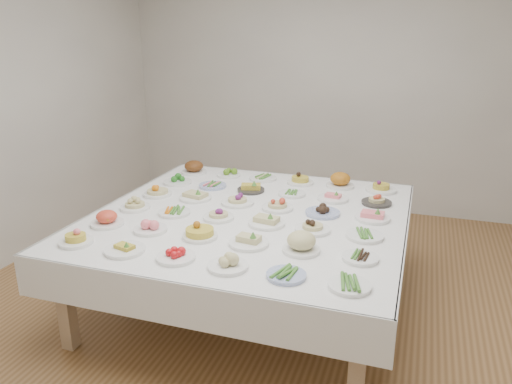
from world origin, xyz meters
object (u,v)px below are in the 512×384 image
(dish_18, at_px, (157,188))
(display_table, at_px, (250,222))
(dish_35, at_px, (381,185))
(dish_0, at_px, (75,237))

(dish_18, bearing_deg, display_table, -11.04)
(display_table, height_order, dish_18, dish_18)
(display_table, relative_size, dish_35, 8.90)
(dish_0, xyz_separation_m, dish_35, (1.80, 1.78, 0.01))
(dish_0, distance_m, dish_18, 1.06)
(display_table, height_order, dish_35, dish_35)
(dish_0, bearing_deg, dish_35, 44.68)
(dish_0, height_order, dish_18, dish_18)
(dish_18, bearing_deg, dish_35, 21.94)
(dish_18, relative_size, dish_35, 0.90)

